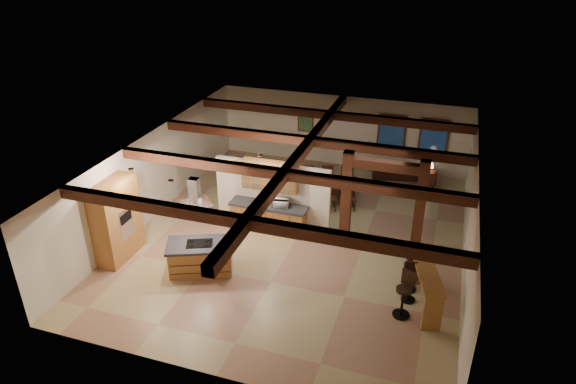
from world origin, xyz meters
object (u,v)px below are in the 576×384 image
sofa (400,170)px  bar_counter (426,282)px  kitchen_island (201,257)px  dining_table (328,192)px

sofa → bar_counter: bearing=89.2°
kitchen_island → bar_counter: 6.15m
kitchen_island → dining_table: 5.78m
dining_table → sofa: size_ratio=0.93×
sofa → dining_table: bearing=39.6°
dining_table → bar_counter: bar_counter is taller
sofa → bar_counter: size_ratio=1.03×
kitchen_island → sofa: bearing=60.3°
dining_table → sofa: dining_table is taller
dining_table → bar_counter: 6.16m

